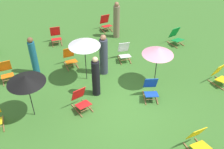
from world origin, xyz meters
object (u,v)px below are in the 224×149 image
Objects in this scene: deckchair_9 at (124,52)px; person_0 at (96,77)px; person_1 at (116,21)px; deckchair_7 at (220,75)px; deckchair_2 at (56,36)px; deckchair_1 at (70,58)px; deckchair_12 at (198,141)px; deckchair_10 at (176,37)px; umbrella_1 at (26,79)px; deckchair_14 at (81,100)px; umbrella_0 at (158,51)px; deckchair_3 at (151,89)px; umbrella_2 at (84,42)px; deckchair_13 at (6,72)px; person_2 at (34,56)px; deckchair_8 at (106,23)px; person_3 at (104,56)px.

deckchair_9 is 0.50× the size of person_0.
person_0 is 4.56m from person_1.
deckchair_7 is 4.09m from deckchair_9.
deckchair_7 is at bearing -40.49° from deckchair_2.
deckchair_1 is 1.00× the size of deckchair_12.
deckchair_10 is 0.50× the size of umbrella_1.
deckchair_2 is 0.97× the size of deckchair_14.
deckchair_1 is 1.00× the size of deckchair_2.
person_1 is at bearing 85.04° from deckchair_12.
deckchair_3 is at bearing -127.14° from umbrella_0.
deckchair_12 is at bearing -63.68° from umbrella_2.
umbrella_2 is at bearing 142.64° from deckchair_7.
deckchair_14 is (-2.83, 2.88, 0.00)m from deckchair_12.
deckchair_13 is at bearing 165.90° from deckchair_3.
deckchair_1 is 0.51× the size of umbrella_0.
umbrella_0 is at bearing -67.64° from deckchair_9.
umbrella_1 is at bearing -170.62° from deckchair_3.
deckchair_7 is 0.51× the size of umbrella_1.
person_2 is at bearing 170.05° from deckchair_10.
deckchair_3 and deckchair_14 have the same top height.
deckchair_13 is at bearing 129.86° from deckchair_12.
deckchair_9 is at bearing -13.18° from deckchair_1.
deckchair_1 is 0.97× the size of deckchair_7.
deckchair_3 is at bearing -96.84° from deckchair_8.
umbrella_0 is (0.27, 3.29, 1.12)m from deckchair_12.
deckchair_12 is at bearing -126.39° from deckchair_10.
umbrella_2 reaches higher than deckchair_7.
deckchair_13 is at bearing -156.38° from deckchair_8.
umbrella_1 is at bearing -93.82° from person_1.
person_1 reaches higher than person_3.
deckchair_10 is 0.51× the size of umbrella_0.
person_1 is at bearing 27.76° from deckchair_1.
deckchair_7 is at bearing 45.03° from person_2.
person_3 reaches higher than deckchair_3.
umbrella_1 is 0.90× the size of umbrella_2.
person_3 is (-1.68, 1.34, -0.65)m from umbrella_0.
person_1 is (3.03, -0.43, 0.51)m from deckchair_2.
deckchair_1 is at bearing 72.88° from person_2.
deckchair_3 is 1.43m from umbrella_0.
deckchair_9 and deckchair_12 have the same top height.
deckchair_2 is 0.50× the size of umbrella_1.
person_1 reaches higher than deckchair_14.
umbrella_1 is 3.47m from person_3.
umbrella_2 reaches higher than deckchair_13.
person_0 is 0.93× the size of person_3.
deckchair_7 is 8.52m from deckchair_13.
deckchair_1 is 1.00× the size of deckchair_9.
deckchair_12 is 7.42m from person_1.
deckchair_13 is 3.48m from umbrella_2.
deckchair_12 and deckchair_13 have the same top height.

